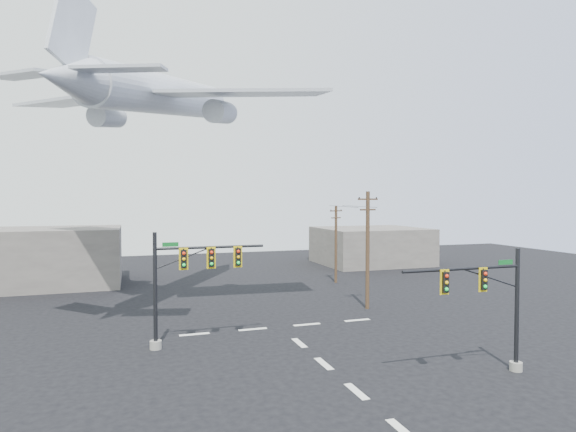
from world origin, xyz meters
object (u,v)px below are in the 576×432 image
object	(u,v)px
utility_pole_a	(368,248)
utility_pole_b	(336,242)
signal_mast_far	(184,282)
airliner	(163,96)
signal_mast_near	(494,306)

from	to	relation	value
utility_pole_a	utility_pole_b	size ratio (longest dim) A/B	1.16
signal_mast_far	utility_pole_a	world-z (taller)	utility_pole_a
signal_mast_far	airliner	distance (m)	17.91
utility_pole_a	utility_pole_b	world-z (taller)	utility_pole_a
signal_mast_near	utility_pole_a	distance (m)	15.45
signal_mast_far	utility_pole_a	size ratio (longest dim) A/B	0.73
utility_pole_b	airliner	distance (m)	23.40
signal_mast_near	signal_mast_far	xyz separation A→B (m)	(-14.58, 9.69, 0.47)
signal_mast_near	airliner	world-z (taller)	airliner
signal_mast_near	airliner	xyz separation A→B (m)	(-14.92, 21.36, 14.06)
signal_mast_near	utility_pole_b	bearing A→B (deg)	82.98
signal_mast_far	utility_pole_b	world-z (taller)	utility_pole_b
signal_mast_near	utility_pole_b	xyz separation A→B (m)	(3.39, 27.48, 0.84)
signal_mast_far	utility_pole_b	size ratio (longest dim) A/B	0.85
signal_mast_near	utility_pole_a	bearing A→B (deg)	86.89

